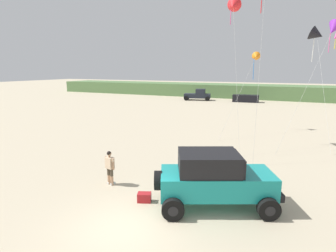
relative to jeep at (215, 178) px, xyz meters
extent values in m
plane|color=#C1B293|center=(-2.31, -2.81, -1.20)|extent=(220.00, 220.00, 0.00)
cube|color=#567A47|center=(-3.19, 44.71, 0.03)|extent=(90.00, 7.96, 2.45)
cube|color=teal|center=(0.06, 0.03, -0.19)|extent=(4.77, 3.53, 0.90)
cube|color=teal|center=(1.56, 0.73, 0.18)|extent=(1.71, 2.00, 0.12)
cube|color=black|center=(-0.25, -0.12, 0.66)|extent=(2.83, 2.57, 0.80)
cube|color=black|center=(0.83, 0.39, 0.62)|extent=(0.80, 1.56, 0.72)
cube|color=black|center=(2.13, 0.99, -0.46)|extent=(0.94, 1.72, 0.28)
cylinder|color=black|center=(-2.04, -0.95, -0.09)|extent=(0.60, 0.83, 0.77)
cylinder|color=black|center=(1.21, 1.70, -0.78)|extent=(0.89, 0.63, 0.84)
cylinder|color=black|center=(1.21, 1.70, -0.78)|extent=(0.48, 0.45, 0.38)
cylinder|color=black|center=(2.08, -0.17, -0.78)|extent=(0.89, 0.63, 0.84)
cylinder|color=black|center=(2.08, -0.17, -0.78)|extent=(0.48, 0.45, 0.38)
cylinder|color=black|center=(-1.96, 0.22, -0.78)|extent=(0.89, 0.63, 0.84)
cylinder|color=black|center=(-1.96, 0.22, -0.78)|extent=(0.48, 0.45, 0.38)
cylinder|color=black|center=(-1.09, -1.64, -0.78)|extent=(0.89, 0.63, 0.84)
cylinder|color=black|center=(-1.09, -1.64, -0.78)|extent=(0.48, 0.45, 0.38)
cylinder|color=tan|center=(-5.19, 0.01, -0.95)|extent=(0.14, 0.14, 0.49)
cylinder|color=#4C4233|center=(-5.19, 0.01, -0.56)|extent=(0.15, 0.15, 0.36)
cube|color=silver|center=(-5.18, 0.05, -1.15)|extent=(0.17, 0.28, 0.10)
cylinder|color=tan|center=(-4.97, -0.04, -0.95)|extent=(0.14, 0.14, 0.49)
cylinder|color=#4C4233|center=(-4.97, -0.04, -0.56)|extent=(0.15, 0.15, 0.36)
cube|color=silver|center=(-4.96, 0.00, -1.15)|extent=(0.17, 0.28, 0.10)
cube|color=beige|center=(-5.08, -0.01, -0.11)|extent=(0.45, 0.35, 0.54)
cylinder|color=tan|center=(-5.33, 0.05, -0.12)|extent=(0.09, 0.09, 0.56)
cylinder|color=beige|center=(-5.33, 0.05, 0.07)|extent=(0.11, 0.11, 0.16)
cylinder|color=tan|center=(-4.83, -0.07, -0.12)|extent=(0.09, 0.09, 0.56)
cylinder|color=beige|center=(-4.83, -0.07, 0.07)|extent=(0.11, 0.11, 0.16)
cylinder|color=tan|center=(-5.08, -0.01, 0.20)|extent=(0.10, 0.10, 0.08)
sphere|color=tan|center=(-5.08, -0.01, 0.34)|extent=(0.21, 0.21, 0.21)
sphere|color=black|center=(-5.08, -0.03, 0.36)|extent=(0.21, 0.21, 0.21)
cube|color=#B21E23|center=(-2.74, -0.85, -1.01)|extent=(0.65, 0.54, 0.38)
cube|color=#1E232D|center=(-12.92, 36.13, -0.44)|extent=(4.91, 2.89, 0.76)
cube|color=#1E232D|center=(-12.38, 36.25, 0.36)|extent=(1.97, 2.12, 0.84)
cylinder|color=black|center=(-11.35, 37.57, -0.82)|extent=(0.80, 0.43, 0.76)
cylinder|color=black|center=(-10.88, 35.52, -0.82)|extent=(0.80, 0.43, 0.76)
cylinder|color=black|center=(-14.96, 36.73, -0.82)|extent=(0.80, 0.43, 0.76)
cylinder|color=black|center=(-14.48, 34.69, -0.82)|extent=(0.80, 0.43, 0.76)
cube|color=black|center=(-4.63, 36.81, -0.60)|extent=(4.34, 2.08, 1.20)
cone|color=orange|center=(-0.71, 15.68, 5.31)|extent=(0.92, 0.83, 0.95)
cylinder|color=blue|center=(-0.86, 15.68, 4.21)|extent=(0.05, 0.27, 1.85)
cylinder|color=silver|center=(-1.56, 12.92, 2.08)|extent=(1.73, 5.53, 6.47)
cone|color=black|center=(3.79, 14.38, 6.79)|extent=(1.30, 1.40, 1.56)
cylinder|color=white|center=(3.64, 14.38, 5.65)|extent=(0.05, 0.21, 1.76)
cylinder|color=silver|center=(4.44, 11.99, 2.82)|extent=(1.31, 4.79, 7.95)
cone|color=purple|center=(4.73, 13.28, 7.03)|extent=(1.51, 1.52, 1.49)
cylinder|color=#E04C93|center=(4.58, 13.28, 6.08)|extent=(0.05, 0.20, 1.35)
cylinder|color=silver|center=(3.28, 10.67, 2.94)|extent=(2.92, 5.24, 8.19)
cylinder|color=red|center=(0.40, 7.78, 7.82)|extent=(0.05, 0.10, 0.74)
cylinder|color=silver|center=(0.66, 6.63, 3.66)|extent=(0.24, 2.31, 9.62)
cylinder|color=yellow|center=(5.28, 16.63, 6.23)|extent=(0.05, 0.07, 0.81)
cone|color=red|center=(-1.68, 9.88, 8.46)|extent=(1.01, 1.11, 1.22)
cylinder|color=#E04C93|center=(-1.83, 9.88, 7.73)|extent=(0.05, 0.05, 0.99)
cylinder|color=silver|center=(-0.95, 8.40, 3.66)|extent=(1.48, 2.97, 9.62)
camera|label=1|loc=(2.53, -9.95, 4.24)|focal=29.05mm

